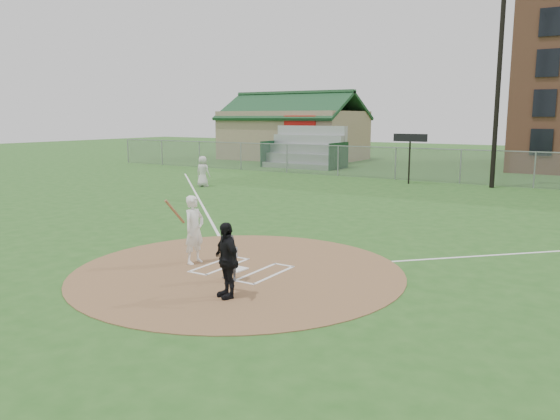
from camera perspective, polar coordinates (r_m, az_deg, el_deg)
The scene contains 14 objects.
ground at distance 14.03m, azimuth -4.38°, elevation -6.41°, with size 140.00×140.00×0.00m, color #27571D.
dirt_circle at distance 14.03m, azimuth -4.38°, elevation -6.37°, with size 8.40×8.40×0.02m, color olive.
home_plate at distance 14.12m, azimuth -4.66°, elevation -6.16°, with size 0.49×0.49×0.03m, color white.
foul_line_third at distance 26.43m, azimuth -8.48°, elevation 1.15°, with size 0.10×24.00×0.01m, color white.
catcher at distance 13.03m, azimuth -5.29°, elevation -5.04°, with size 0.55×0.43×1.12m, color slate.
umpire at distance 11.84m, azimuth -5.61°, elevation -5.22°, with size 0.97×0.40×1.66m, color black.
ondeck_player at distance 31.10m, azimuth -8.06°, elevation 4.02°, with size 0.84×0.55×1.72m, color silver.
batters_boxes at distance 14.14m, azimuth -4.01°, elevation -6.17°, with size 2.08×1.88×0.01m.
batter_at_plate at distance 14.66m, azimuth -8.96°, elevation -2.03°, with size 0.62×1.04×1.83m.
outfield_fence at distance 33.91m, azimuth 18.34°, elevation 4.35°, with size 56.08×0.08×2.03m.
bleachers at distance 42.65m, azimuth 2.53°, elevation 6.60°, with size 6.08×3.20×3.20m.
clubhouse at distance 50.99m, azimuth 1.42°, elevation 8.02°, with size 12.20×8.71×6.23m.
light_pole at distance 32.50m, azimuth 21.96°, elevation 13.82°, with size 1.20×0.30×12.22m.
scoreboard_sign at distance 32.80m, azimuth 13.43°, elevation 6.82°, with size 2.00×0.10×2.93m.
Camera 1 is at (8.05, -10.82, 3.89)m, focal length 35.00 mm.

